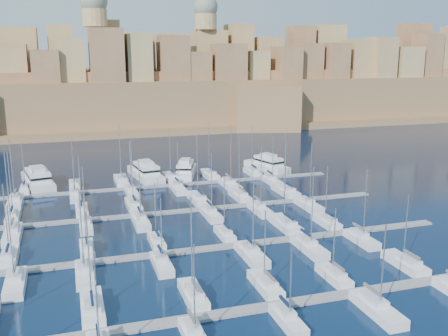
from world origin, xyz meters
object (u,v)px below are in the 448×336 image
object	(u,v)px
sailboat_4	(334,276)
motor_yacht_b	(146,172)
motor_yacht_a	(38,179)
motor_yacht_c	(186,170)
motor_yacht_d	(267,164)
sailboat_2	(193,295)

from	to	relation	value
sailboat_4	motor_yacht_b	xyz separation A→B (m)	(-16.94, 71.55, 1.02)
motor_yacht_a	motor_yacht_c	world-z (taller)	same
sailboat_4	motor_yacht_c	distance (m)	70.56
motor_yacht_b	motor_yacht_d	bearing A→B (deg)	-1.91
sailboat_2	motor_yacht_c	distance (m)	71.48
sailboat_2	motor_yacht_c	size ratio (longest dim) A/B	0.91
sailboat_2	motor_yacht_a	distance (m)	75.32
sailboat_4	motor_yacht_d	size ratio (longest dim) A/B	0.69
motor_yacht_a	motor_yacht_c	distance (m)	38.49
sailboat_2	motor_yacht_b	world-z (taller)	sailboat_2
motor_yacht_a	motor_yacht_d	size ratio (longest dim) A/B	1.23
sailboat_2	motor_yacht_d	bearing A→B (deg)	60.41
motor_yacht_c	motor_yacht_d	bearing A→B (deg)	0.22
motor_yacht_a	motor_yacht_b	distance (m)	27.66
sailboat_4	motor_yacht_a	size ratio (longest dim) A/B	0.56
motor_yacht_c	sailboat_4	bearing A→B (deg)	-85.00
sailboat_4	motor_yacht_c	xyz separation A→B (m)	(-6.15, 70.28, 1.02)
sailboat_4	motor_yacht_a	world-z (taller)	sailboat_4
sailboat_4	motor_yacht_b	size ratio (longest dim) A/B	0.60
sailboat_4	motor_yacht_c	bearing A→B (deg)	95.00
motor_yacht_b	motor_yacht_c	bearing A→B (deg)	-6.71
motor_yacht_a	motor_yacht_d	distance (m)	62.85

